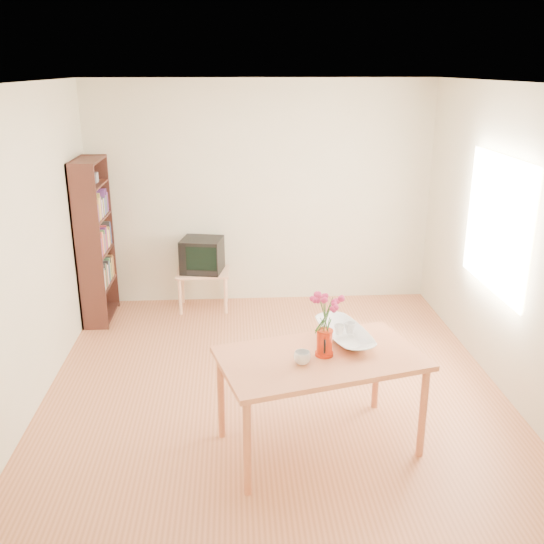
{
  "coord_description": "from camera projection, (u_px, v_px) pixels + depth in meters",
  "views": [
    {
      "loc": [
        -0.32,
        -4.73,
        2.72
      ],
      "look_at": [
        0.0,
        0.3,
        1.0
      ],
      "focal_mm": 40.0,
      "sensor_mm": 36.0,
      "label": 1
    }
  ],
  "objects": [
    {
      "name": "television",
      "position": [
        202.0,
        254.0,
        6.98
      ],
      "size": [
        0.52,
        0.49,
        0.39
      ],
      "rotation": [
        0.0,
        0.0,
        -0.19
      ],
      "color": "black",
      "rests_on": "tv_stand"
    },
    {
      "name": "mug",
      "position": [
        302.0,
        358.0,
        4.21
      ],
      "size": [
        0.14,
        0.14,
        0.09
      ],
      "primitive_type": "imported",
      "rotation": [
        0.0,
        0.0,
        3.38
      ],
      "color": "white",
      "rests_on": "table"
    },
    {
      "name": "room",
      "position": [
        278.0,
        249.0,
        4.95
      ],
      "size": [
        4.5,
        4.5,
        4.5
      ],
      "color": "#B0633E",
      "rests_on": "ground"
    },
    {
      "name": "pitcher",
      "position": [
        324.0,
        344.0,
        4.32
      ],
      "size": [
        0.13,
        0.21,
        0.2
      ],
      "rotation": [
        0.0,
        0.0,
        -0.13
      ],
      "color": "red",
      "rests_on": "table"
    },
    {
      "name": "bowl",
      "position": [
        345.0,
        312.0,
        4.55
      ],
      "size": [
        0.55,
        0.55,
        0.43
      ],
      "primitive_type": "imported",
      "rotation": [
        0.0,
        0.0,
        0.23
      ],
      "color": "white",
      "rests_on": "table"
    },
    {
      "name": "tv_stand",
      "position": [
        203.0,
        277.0,
        7.06
      ],
      "size": [
        0.6,
        0.45,
        0.46
      ],
      "color": "#DEA47D",
      "rests_on": "ground"
    },
    {
      "name": "bookshelf",
      "position": [
        96.0,
        247.0,
        6.64
      ],
      "size": [
        0.28,
        0.7,
        1.8
      ],
      "color": "#331611",
      "rests_on": "ground"
    },
    {
      "name": "flowers",
      "position": [
        325.0,
        310.0,
        4.24
      ],
      "size": [
        0.23,
        0.23,
        0.32
      ],
      "primitive_type": null,
      "color": "#E93778",
      "rests_on": "pitcher"
    },
    {
      "name": "table",
      "position": [
        320.0,
        366.0,
        4.36
      ],
      "size": [
        1.6,
        1.17,
        0.75
      ],
      "rotation": [
        0.0,
        0.0,
        0.26
      ],
      "color": "#C76B44",
      "rests_on": "ground"
    },
    {
      "name": "teacup_b",
      "position": [
        350.0,
        316.0,
        4.59
      ],
      "size": [
        0.09,
        0.09,
        0.07
      ],
      "primitive_type": "imported",
      "rotation": [
        0.0,
        0.0,
        1.8
      ],
      "color": "white",
      "rests_on": "bowl"
    },
    {
      "name": "teacup_a",
      "position": [
        340.0,
        317.0,
        4.56
      ],
      "size": [
        0.09,
        0.09,
        0.06
      ],
      "primitive_type": "imported",
      "rotation": [
        0.0,
        0.0,
        0.35
      ],
      "color": "white",
      "rests_on": "bowl"
    }
  ]
}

